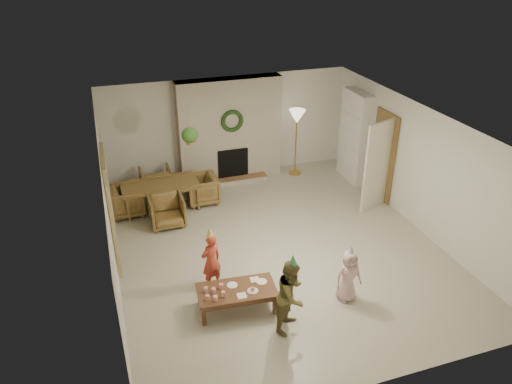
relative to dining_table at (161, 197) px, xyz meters
name	(u,v)px	position (x,y,z in m)	size (l,w,h in m)	color
floor	(277,247)	(1.89, -2.23, -0.29)	(7.00, 7.00, 0.00)	#B7B29E
ceiling	(280,125)	(1.89, -2.23, 2.21)	(7.00, 7.00, 0.00)	white
wall_back	(228,127)	(1.89, 1.27, 0.96)	(7.00, 7.00, 0.00)	silver
wall_front	(380,314)	(1.89, -5.73, 0.96)	(7.00, 7.00, 0.00)	silver
wall_left	(109,216)	(-1.11, -2.23, 0.96)	(7.00, 7.00, 0.00)	silver
wall_right	(419,168)	(4.89, -2.23, 0.96)	(7.00, 7.00, 0.00)	silver
fireplace_mass	(230,130)	(1.89, 1.07, 0.96)	(2.50, 0.40, 2.50)	#541F16
fireplace_hearth	(235,180)	(1.89, 0.72, -0.23)	(1.60, 0.30, 0.12)	brown
fireplace_firebox	(233,163)	(1.89, 0.89, 0.16)	(0.75, 0.12, 0.75)	black
fireplace_wreath	(232,121)	(1.89, 0.84, 1.26)	(0.54, 0.54, 0.10)	#183614
floor_lamp_base	(295,172)	(3.50, 0.77, -0.27)	(0.31, 0.31, 0.03)	gold
floor_lamp_post	(296,145)	(3.50, 0.77, 0.49)	(0.03, 0.03, 1.51)	gold
floor_lamp_shade	(297,117)	(3.50, 0.77, 1.22)	(0.40, 0.40, 0.34)	beige
bookshelf_carcass	(355,137)	(4.73, 0.07, 0.81)	(0.30, 1.00, 2.20)	white
bookshelf_shelf_a	(352,161)	(4.71, 0.07, 0.16)	(0.30, 0.92, 0.03)	white
bookshelf_shelf_b	(353,146)	(4.71, 0.07, 0.56)	(0.30, 0.92, 0.03)	white
bookshelf_shelf_c	(355,131)	(4.71, 0.07, 0.96)	(0.30, 0.92, 0.03)	white
bookshelf_shelf_d	(356,115)	(4.71, 0.07, 1.36)	(0.30, 0.92, 0.03)	white
books_row_lower	(354,159)	(4.69, -0.08, 0.30)	(0.20, 0.40, 0.24)	#B32621
books_row_mid	(352,140)	(4.69, 0.12, 0.70)	(0.20, 0.44, 0.24)	navy
books_row_upper	(357,127)	(4.69, -0.03, 1.09)	(0.20, 0.36, 0.22)	#A66723
door_frame	(383,156)	(4.85, -1.03, 0.73)	(0.05, 0.86, 2.04)	brown
door_leaf	(377,166)	(4.47, -1.41, 0.71)	(0.05, 0.80, 2.00)	beige
curtain_panel	(111,210)	(-1.07, -2.03, 0.96)	(0.06, 1.20, 2.00)	#BCB585
dining_table	(161,197)	(0.00, 0.00, 0.00)	(1.66, 0.93, 0.58)	brown
dining_chair_near	(167,211)	(0.01, -0.73, 0.03)	(0.69, 0.71, 0.64)	brown
dining_chair_far	(156,181)	(-0.01, 0.73, 0.03)	(0.69, 0.71, 0.64)	brown
dining_chair_left	(127,201)	(-0.73, -0.01, 0.03)	(0.69, 0.71, 0.64)	brown
dining_chair_right	(202,189)	(0.91, 0.01, 0.03)	(0.69, 0.71, 0.64)	brown
hanging_plant_cord	(189,124)	(0.59, -0.73, 1.86)	(0.01, 0.01, 0.70)	tan
hanging_plant_pot	(190,141)	(0.59, -0.73, 1.51)	(0.16, 0.16, 0.12)	#9D6532
hanging_plant_foliage	(190,135)	(0.59, -0.73, 1.63)	(0.32, 0.32, 0.32)	#254B19
coffee_table_top	(237,291)	(0.65, -3.69, 0.06)	(1.25, 0.63, 0.06)	brown
coffee_table_apron	(237,294)	(0.65, -3.69, 0.00)	(1.15, 0.53, 0.08)	brown
coffee_leg_fl	(204,316)	(0.06, -3.89, -0.13)	(0.07, 0.07, 0.33)	brown
coffee_leg_fr	(275,305)	(1.19, -3.99, -0.13)	(0.07, 0.07, 0.33)	brown
coffee_leg_bl	(200,295)	(0.11, -3.39, -0.13)	(0.07, 0.07, 0.33)	brown
coffee_leg_br	(267,285)	(1.24, -3.49, -0.13)	(0.07, 0.07, 0.33)	brown
cup_a	(208,297)	(0.16, -3.79, 0.14)	(0.07, 0.07, 0.09)	white
cup_b	(206,290)	(0.17, -3.60, 0.14)	(0.07, 0.07, 0.09)	white
cup_c	(216,298)	(0.27, -3.85, 0.14)	(0.07, 0.07, 0.09)	white
cup_d	(214,290)	(0.28, -3.66, 0.14)	(0.07, 0.07, 0.09)	white
cup_e	(223,294)	(0.41, -3.78, 0.14)	(0.07, 0.07, 0.09)	white
cup_f	(221,286)	(0.43, -3.59, 0.14)	(0.07, 0.07, 0.09)	white
plate_a	(232,285)	(0.61, -3.57, 0.10)	(0.17, 0.17, 0.01)	white
plate_b	(253,291)	(0.88, -3.81, 0.10)	(0.17, 0.17, 0.01)	white
plate_c	(262,281)	(1.09, -3.63, 0.10)	(0.17, 0.17, 0.01)	white
food_scoop	(253,289)	(0.88, -3.81, 0.13)	(0.07, 0.07, 0.07)	tan
napkin_left	(242,296)	(0.68, -3.87, 0.10)	(0.14, 0.14, 0.01)	#FFBBCA
napkin_right	(255,279)	(1.00, -3.55, 0.10)	(0.14, 0.14, 0.01)	#FFBBCA
child_red	(211,261)	(0.41, -3.00, 0.23)	(0.38, 0.25, 1.04)	#B83A27
party_hat_red	(210,233)	(0.41, -3.00, 0.79)	(0.14, 0.14, 0.20)	#D6E14B
child_plaid	(291,295)	(1.32, -4.33, 0.30)	(0.58, 0.45, 1.19)	brown
party_hat_plaid	(293,260)	(1.32, -4.33, 0.94)	(0.14, 0.14, 0.19)	#45A158
child_pink	(348,276)	(2.44, -4.03, 0.17)	(0.45, 0.30, 0.93)	beige
party_hat_pink	(351,250)	(2.44, -4.03, 0.67)	(0.12, 0.12, 0.17)	#ABAAB1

